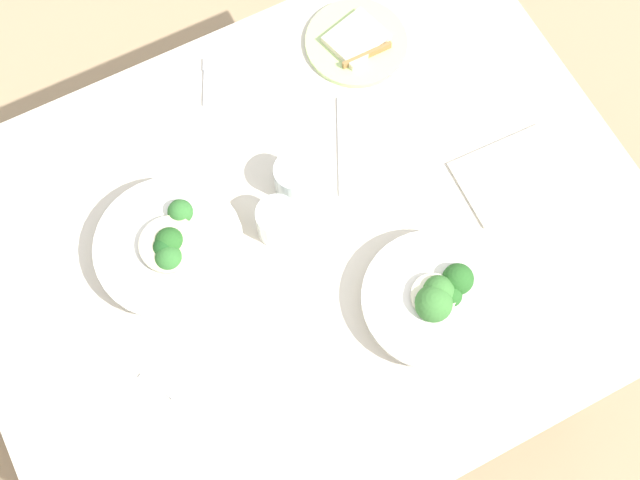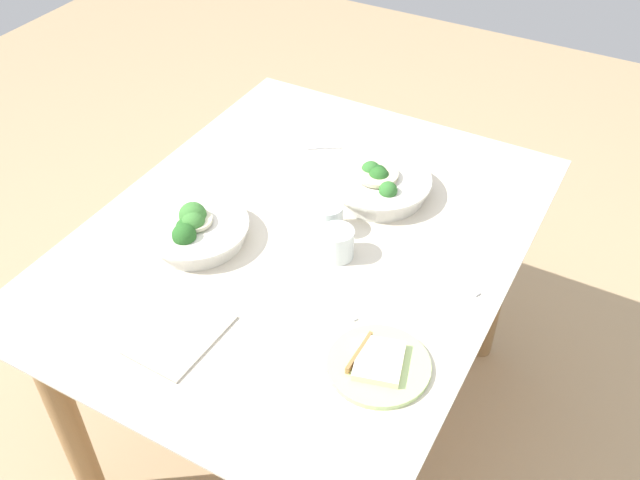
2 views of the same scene
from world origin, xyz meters
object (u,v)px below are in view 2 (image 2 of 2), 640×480
at_px(fork_by_far_bowl, 322,148).
at_px(broccoli_bowl_near, 195,229).
at_px(fork_by_near_bowl, 463,282).
at_px(water_glass_side, 327,218).
at_px(napkin_folded_upper, 181,335).
at_px(water_glass_center, 337,243).
at_px(table_knife_left, 327,291).
at_px(bread_side_plate, 378,364).
at_px(broccoli_bowl_far, 378,184).

bearing_deg(fork_by_far_bowl, broccoli_bowl_near, 49.97).
bearing_deg(fork_by_near_bowl, fork_by_far_bowl, 175.01).
bearing_deg(water_glass_side, napkin_folded_upper, -13.38).
distance_m(water_glass_center, fork_by_near_bowl, 0.30).
bearing_deg(table_knife_left, napkin_folded_upper, 78.52).
height_order(broccoli_bowl_near, fork_by_near_bowl, broccoli_bowl_near).
bearing_deg(bread_side_plate, water_glass_side, -137.97).
height_order(broccoli_bowl_near, bread_side_plate, broccoli_bowl_near).
xyz_separation_m(broccoli_bowl_near, fork_by_far_bowl, (-0.50, 0.08, -0.03)).
relative_size(broccoli_bowl_near, water_glass_side, 3.31).
xyz_separation_m(bread_side_plate, table_knife_left, (-0.14, -0.19, -0.01)).
xyz_separation_m(table_knife_left, napkin_folded_upper, (0.26, -0.21, 0.00)).
bearing_deg(fork_by_far_bowl, water_glass_side, 89.50).
relative_size(water_glass_center, water_glass_side, 1.01).
bearing_deg(water_glass_center, bread_side_plate, 41.81).
bearing_deg(bread_side_plate, fork_by_far_bowl, -143.19).
relative_size(bread_side_plate, fork_by_near_bowl, 2.04).
bearing_deg(fork_by_near_bowl, water_glass_center, -143.42).
height_order(broccoli_bowl_near, water_glass_center, broccoli_bowl_near).
bearing_deg(broccoli_bowl_near, fork_by_far_bowl, 171.00).
bearing_deg(broccoli_bowl_near, table_knife_left, 89.58).
height_order(water_glass_center, fork_by_far_bowl, water_glass_center).
distance_m(broccoli_bowl_far, broccoli_bowl_near, 0.49).
distance_m(fork_by_far_bowl, table_knife_left, 0.58).
distance_m(broccoli_bowl_near, bread_side_plate, 0.58).
bearing_deg(bread_side_plate, broccoli_bowl_far, -154.61).
height_order(fork_by_near_bowl, table_knife_left, same).
relative_size(broccoli_bowl_far, water_glass_side, 3.49).
bearing_deg(table_knife_left, water_glass_side, -34.83).
relative_size(bread_side_plate, table_knife_left, 0.98).
height_order(bread_side_plate, water_glass_center, water_glass_center).
bearing_deg(bread_side_plate, table_knife_left, -125.84).
relative_size(fork_by_far_bowl, table_knife_left, 0.42).
relative_size(water_glass_side, table_knife_left, 0.36).
bearing_deg(broccoli_bowl_near, broccoli_bowl_far, 140.92).
bearing_deg(water_glass_side, fork_by_near_bowl, 87.71).
xyz_separation_m(fork_by_near_bowl, napkin_folded_upper, (0.44, -0.47, 0.00)).
height_order(water_glass_center, fork_by_near_bowl, water_glass_center).
xyz_separation_m(bread_side_plate, napkin_folded_upper, (0.13, -0.40, -0.01)).
relative_size(water_glass_center, fork_by_near_bowl, 0.77).
bearing_deg(fork_by_far_bowl, table_knife_left, 88.73).
relative_size(broccoli_bowl_near, fork_by_far_bowl, 2.86).
xyz_separation_m(water_glass_center, table_knife_left, (0.12, 0.04, -0.04)).
distance_m(broccoli_bowl_near, water_glass_center, 0.35).
height_order(broccoli_bowl_far, napkin_folded_upper, broccoli_bowl_far).
xyz_separation_m(water_glass_center, fork_by_near_bowl, (-0.05, 0.30, -0.04)).
xyz_separation_m(fork_by_near_bowl, table_knife_left, (0.17, -0.26, -0.00)).
xyz_separation_m(broccoli_bowl_near, napkin_folded_upper, (0.27, 0.16, -0.03)).
xyz_separation_m(broccoli_bowl_far, napkin_folded_upper, (0.65, -0.15, -0.03)).
xyz_separation_m(water_glass_center, water_glass_side, (-0.07, -0.06, 0.00)).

